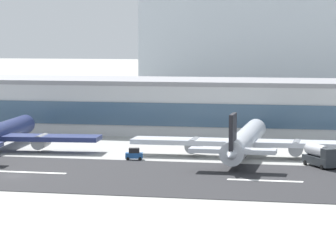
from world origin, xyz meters
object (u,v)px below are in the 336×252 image
Objects in this scene: terminal_building at (163,105)px; airliner_black_tail_gate_2 at (244,141)px; service_fuel_truck_0 at (320,156)px; service_baggage_tug_1 at (134,154)px; distant_hotel_block at (269,40)px.

terminal_building is 3.35× the size of airliner_black_tail_gate_2.
terminal_building reaches higher than service_fuel_truck_0.
service_fuel_truck_0 reaches higher than service_baggage_tug_1.
terminal_building is 49.38m from service_baggage_tug_1.
service_baggage_tug_1 is at bearing -83.57° from terminal_building.
airliner_black_tail_gate_2 is (25.05, -42.08, -3.15)m from terminal_building.
service_fuel_truck_0 is 2.49× the size of service_baggage_tug_1.
terminal_building is 45.66× the size of service_baggage_tug_1.
terminal_building reaches higher than service_baggage_tug_1.
airliner_black_tail_gate_2 is at bearing -59.24° from terminal_building.
service_baggage_tug_1 is at bearing 107.95° from airliner_black_tail_gate_2.
service_fuel_truck_0 is at bearing -122.06° from airliner_black_tail_gate_2.
distant_hotel_block is at bearing 3.36° from airliner_black_tail_gate_2.
airliner_black_tail_gate_2 is 20.77m from service_baggage_tug_1.
distant_hotel_block reaches higher than terminal_building.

